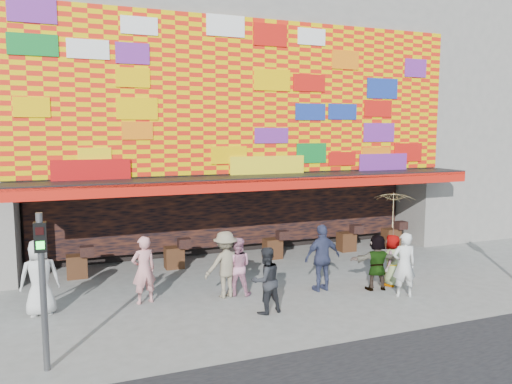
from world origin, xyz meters
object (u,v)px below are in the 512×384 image
Objects in this scene: ped_b at (144,270)px; parasol at (394,210)px; ped_d at (225,264)px; ped_e at (322,258)px; signal_left at (42,274)px; ped_c at (266,280)px; ped_a at (40,277)px; ped_i at (237,266)px; ped_g at (392,260)px; ped_f at (377,262)px; ped_h at (404,265)px.

ped_b is 7.15m from parasol.
ped_d is 2.74m from ped_e.
signal_left is 1.59× the size of ped_e.
ped_d is at bearing -80.67° from ped_c.
signal_left is at bearing 88.96° from ped_a.
ped_d reaches higher than ped_c.
ped_c is at bearing 122.09° from ped_i.
parasol is at bearing -166.02° from ped_i.
signal_left is 3.95m from ped_b.
ped_g is 1.47m from parasol.
ped_a reaches higher than ped_f.
ped_a reaches higher than ped_d.
ped_a is at bearing 93.75° from signal_left.
ped_h is (0.33, -0.78, 0.09)m from ped_f.
ped_i is (-0.21, 1.54, -0.03)m from ped_c.
ped_h is at bearing 149.58° from ped_b.
ped_a is 4.97m from ped_i.
ped_a is 8.88m from ped_f.
ped_f is at bearing -51.08° from ped_h.
ped_g is at bearing -7.13° from parasol.
ped_d is 5.06m from parasol.
parasol reaches higher than ped_e.
ped_f is (1.47, -0.48, -0.15)m from ped_e.
parasol reaches higher than ped_d.
signal_left reaches higher than ped_h.
ped_c is 0.92× the size of ped_d.
ped_e reaches higher than ped_c.
ped_i is at bearing 178.86° from ped_d.
ped_f is (4.17, -0.94, -0.11)m from ped_d.
ped_a reaches higher than ped_b.
ped_f is at bearing -27.11° from ped_g.
ped_h is (9.11, -2.08, -0.06)m from ped_a.
ped_c is 1.04× the size of ped_f.
ped_c is (5.17, -1.86, -0.12)m from ped_a.
ped_e is (2.14, 1.04, 0.12)m from ped_c.
ped_b is 0.99× the size of ped_d.
ped_g is at bearing 157.73° from ped_b.
ped_d is (2.12, -0.30, 0.01)m from ped_b.
signal_left is 9.44m from parasol.
ped_a is 1.26× the size of ped_g.
signal_left reaches higher than ped_f.
ped_g is at bearing 178.45° from ped_c.
ped_a is 1.00× the size of ped_e.
ped_h is at bearing -108.58° from parasol.
parasol reaches higher than ped_h.
ped_h is (3.94, -0.22, 0.06)m from ped_c.
ped_g is 0.75× the size of parasol.
ped_d is 1.20× the size of ped_g.
ped_i is at bearing -1.70° from ped_f.
signal_left is 5.22m from ped_c.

